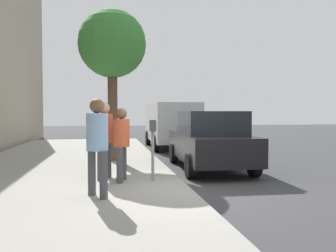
% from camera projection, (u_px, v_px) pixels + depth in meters
% --- Properties ---
extents(ground_plane, '(80.00, 80.00, 0.00)m').
position_uv_depth(ground_plane, '(188.00, 193.00, 7.28)').
color(ground_plane, '#38383A').
rests_on(ground_plane, ground).
extents(sidewalk_slab, '(28.00, 6.00, 0.15)m').
position_uv_depth(sidewalk_slab, '(42.00, 195.00, 6.76)').
color(sidewalk_slab, gray).
rests_on(sidewalk_slab, ground_plane).
extents(parking_meter, '(0.36, 0.12, 1.41)m').
position_uv_depth(parking_meter, '(153.00, 137.00, 7.82)').
color(parking_meter, gray).
rests_on(parking_meter, sidewalk_slab).
extents(pedestrian_at_meter, '(0.50, 0.37, 1.68)m').
position_uv_depth(pedestrian_at_meter, '(122.00, 139.00, 7.75)').
color(pedestrian_at_meter, '#47474C').
rests_on(pedestrian_at_meter, sidewalk_slab).
extents(pedestrian_bystander, '(0.48, 0.40, 1.84)m').
position_uv_depth(pedestrian_bystander, '(97.00, 139.00, 6.28)').
color(pedestrian_bystander, '#47474C').
rests_on(pedestrian_bystander, sidewalk_slab).
extents(parking_officer, '(0.50, 0.40, 1.82)m').
position_uv_depth(parking_officer, '(104.00, 134.00, 8.02)').
color(parking_officer, '#47474C').
rests_on(parking_officer, sidewalk_slab).
extents(parked_sedan_near, '(4.46, 2.10, 1.77)m').
position_uv_depth(parked_sedan_near, '(209.00, 140.00, 10.32)').
color(parked_sedan_near, black).
rests_on(parked_sedan_near, ground_plane).
extents(parked_van_far, '(5.22, 2.16, 2.18)m').
position_uv_depth(parked_van_far, '(171.00, 123.00, 16.74)').
color(parked_van_far, silver).
rests_on(parked_van_far, ground_plane).
extents(street_tree, '(2.24, 2.24, 4.98)m').
position_uv_depth(street_tree, '(112.00, 46.00, 11.16)').
color(street_tree, brown).
rests_on(street_tree, sidewalk_slab).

